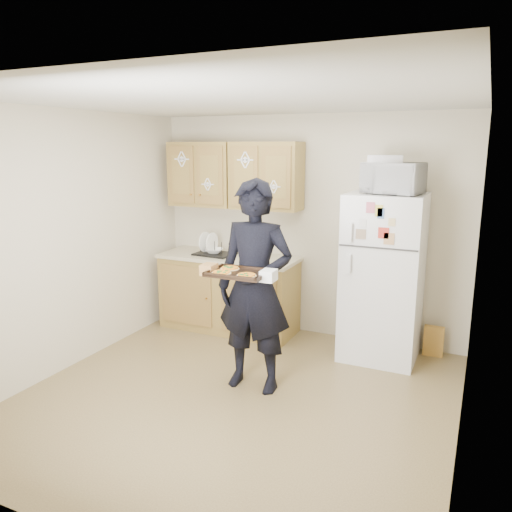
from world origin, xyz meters
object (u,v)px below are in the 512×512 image
(microwave, at_px, (393,178))
(dish_rack, at_px, (215,247))
(refrigerator, at_px, (383,277))
(baking_tray, at_px, (238,274))
(person, at_px, (255,287))

(microwave, height_order, dish_rack, microwave)
(refrigerator, distance_m, baking_tray, 1.74)
(microwave, xyz_separation_m, dish_rack, (-2.02, 0.07, -0.86))
(microwave, bearing_deg, refrigerator, 146.43)
(refrigerator, xyz_separation_m, dish_rack, (-1.97, 0.02, 0.14))
(refrigerator, distance_m, dish_rack, 1.98)
(microwave, bearing_deg, dish_rack, -171.36)
(refrigerator, xyz_separation_m, person, (-0.89, -1.16, 0.09))
(person, xyz_separation_m, dish_rack, (-1.08, 1.18, 0.04))
(refrigerator, relative_size, baking_tray, 3.57)
(person, distance_m, baking_tray, 0.35)
(baking_tray, bearing_deg, microwave, 53.64)
(dish_rack, bearing_deg, person, -47.75)
(refrigerator, height_order, dish_rack, refrigerator)
(person, height_order, microwave, microwave)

